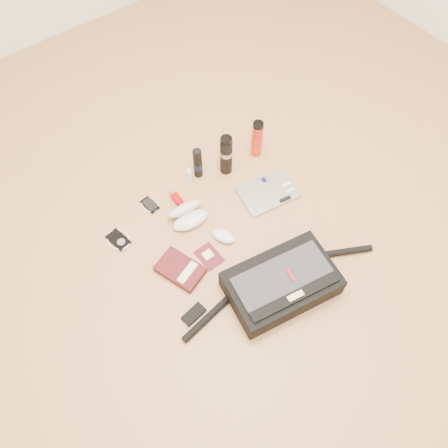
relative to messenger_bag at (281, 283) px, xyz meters
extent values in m
plane|color=#B8804C|center=(0.01, 0.28, -0.06)|extent=(4.00, 4.00, 0.00)
cube|color=black|center=(0.00, 0.00, 0.00)|extent=(0.52, 0.37, 0.11)
cube|color=#292B30|center=(0.00, -0.01, 0.06)|extent=(0.45, 0.28, 0.01)
cube|color=black|center=(-0.02, -0.10, 0.06)|extent=(0.42, 0.12, 0.01)
cube|color=#C2B998|center=(-0.02, -0.10, 0.06)|extent=(0.08, 0.04, 0.02)
cube|color=red|center=(0.03, -0.02, 0.06)|extent=(0.02, 0.06, 0.02)
cylinder|color=black|center=(-0.33, 0.08, -0.05)|extent=(0.29, 0.07, 0.03)
cylinder|color=black|center=(0.35, -0.04, -0.05)|extent=(0.27, 0.17, 0.03)
cube|color=black|center=(-0.38, 0.14, -0.05)|extent=(0.11, 0.07, 0.02)
cube|color=#A5A5A7|center=(0.30, 0.43, -0.05)|extent=(0.31, 0.24, 0.02)
cube|color=black|center=(0.33, 0.50, -0.04)|extent=(0.03, 0.03, 0.00)
cube|color=silver|center=(0.40, 0.40, -0.04)|extent=(0.05, 0.02, 0.01)
cube|color=white|center=(0.39, 0.37, -0.04)|extent=(0.05, 0.02, 0.01)
cube|color=black|center=(0.34, 0.34, -0.04)|extent=(0.06, 0.03, 0.01)
cube|color=#430F13|center=(-0.30, 0.34, -0.04)|extent=(0.20, 0.24, 0.04)
cube|color=beige|center=(-0.24, 0.37, -0.04)|extent=(0.07, 0.19, 0.03)
cube|color=beige|center=(-0.29, 0.30, -0.02)|extent=(0.12, 0.07, 0.00)
cube|color=#4C0F1E|center=(-0.15, 0.32, -0.06)|extent=(0.09, 0.13, 0.01)
cube|color=gold|center=(-0.15, 0.33, -0.06)|extent=(0.05, 0.05, 0.00)
ellipsoid|color=silver|center=(-0.04, 0.36, -0.04)|extent=(0.11, 0.13, 0.04)
ellipsoid|color=silver|center=(-0.11, 0.53, -0.03)|extent=(0.19, 0.11, 0.05)
ellipsoid|color=silver|center=(-0.11, 0.58, -0.01)|extent=(0.19, 0.12, 0.11)
ellipsoid|color=black|center=(-0.15, 0.53, -0.03)|extent=(0.05, 0.04, 0.02)
ellipsoid|color=black|center=(-0.08, 0.52, -0.03)|extent=(0.05, 0.04, 0.02)
cylinder|color=black|center=(-0.11, 0.53, -0.03)|extent=(0.03, 0.01, 0.01)
cube|color=black|center=(-0.45, 0.66, -0.06)|extent=(0.09, 0.12, 0.01)
cylinder|color=#98979A|center=(-0.44, 0.64, -0.05)|extent=(0.05, 0.05, 0.00)
torus|color=white|center=(-0.45, 0.66, -0.05)|extent=(0.12, 0.12, 0.01)
cube|color=black|center=(-0.22, 0.74, -0.06)|extent=(0.06, 0.10, 0.01)
cube|color=black|center=(-0.22, 0.74, -0.05)|extent=(0.05, 0.08, 0.00)
torus|color=white|center=(-0.22, 0.74, -0.06)|extent=(0.09, 0.09, 0.01)
cube|color=#A40403|center=(-0.09, 0.67, -0.04)|extent=(0.04, 0.07, 0.03)
cube|color=#A50F1A|center=(-0.10, 0.63, -0.04)|extent=(0.03, 0.02, 0.02)
cylinder|color=#B5B5B8|center=(-0.09, 0.72, -0.04)|extent=(0.03, 0.04, 0.03)
cylinder|color=#BADDF5|center=(0.03, 0.74, -0.02)|extent=(0.03, 0.03, 0.08)
cylinder|color=white|center=(0.03, 0.74, 0.02)|extent=(0.02, 0.02, 0.02)
cylinder|color=white|center=(0.03, 0.74, 0.03)|extent=(0.01, 0.01, 0.01)
cylinder|color=black|center=(0.09, 0.75, 0.03)|extent=(0.05, 0.05, 0.18)
cylinder|color=black|center=(0.09, 0.75, 0.01)|extent=(0.06, 0.06, 0.04)
ellipsoid|color=black|center=(0.09, 0.75, 0.12)|extent=(0.05, 0.05, 0.02)
cylinder|color=black|center=(0.22, 0.68, 0.05)|extent=(0.08, 0.08, 0.22)
cylinder|color=#A9A9AB|center=(0.22, 0.68, 0.08)|extent=(0.08, 0.08, 0.03)
cylinder|color=black|center=(0.22, 0.68, 0.17)|extent=(0.07, 0.07, 0.02)
cylinder|color=red|center=(0.42, 0.68, 0.04)|extent=(0.07, 0.07, 0.20)
cylinder|color=black|center=(0.42, 0.68, 0.15)|extent=(0.07, 0.07, 0.02)
camera|label=1|loc=(-0.67, -0.46, 1.76)|focal=35.00mm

